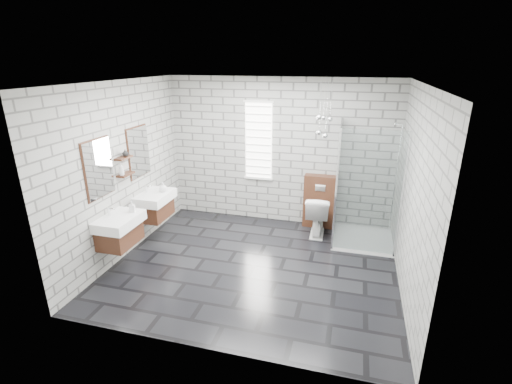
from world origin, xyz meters
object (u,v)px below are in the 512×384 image
at_px(vanity_left, 117,222).
at_px(cistern_panel, 320,201).
at_px(toilet, 318,215).
at_px(vanity_right, 153,198).
at_px(shower_enclosure, 359,216).

relative_size(vanity_left, cistern_panel, 1.57).
distance_m(cistern_panel, toilet, 0.35).
bearing_deg(toilet, cistern_panel, -91.76).
relative_size(vanity_left, vanity_right, 1.00).
height_order(vanity_left, cistern_panel, vanity_left).
relative_size(shower_enclosure, toilet, 2.77).
xyz_separation_m(cistern_panel, toilet, (0.00, -0.32, -0.13)).
bearing_deg(vanity_right, vanity_left, -90.00).
distance_m(vanity_left, toilet, 3.36).
bearing_deg(shower_enclosure, toilet, 164.43).
xyz_separation_m(vanity_right, toilet, (2.71, 0.93, -0.39)).
relative_size(vanity_right, cistern_panel, 1.57).
distance_m(vanity_left, cistern_panel, 3.54).
xyz_separation_m(vanity_left, vanity_right, (0.00, 1.02, 0.00)).
relative_size(cistern_panel, shower_enclosure, 0.49).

